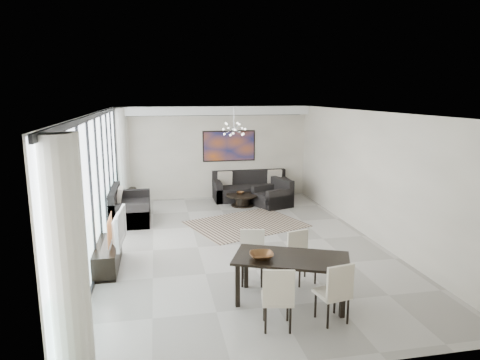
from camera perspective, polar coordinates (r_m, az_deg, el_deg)
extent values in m
cube|color=#A8A39B|center=(9.58, 0.16, -8.50)|extent=(6.00, 9.00, 0.02)
cube|color=white|center=(9.02, 0.17, 8.97)|extent=(6.00, 9.00, 0.02)
cube|color=silver|center=(13.56, -3.56, 3.66)|extent=(6.00, 0.02, 2.90)
cube|color=silver|center=(5.03, 10.39, -10.04)|extent=(6.00, 0.02, 2.90)
cube|color=silver|center=(10.20, 16.87, 0.61)|extent=(0.02, 9.00, 2.90)
cube|color=silver|center=(9.10, -18.57, -0.75)|extent=(0.01, 8.95, 2.85)
cube|color=black|center=(8.92, -18.88, 8.08)|extent=(0.04, 8.95, 0.10)
cube|color=black|center=(9.48, -17.78, -9.16)|extent=(0.04, 8.95, 0.06)
cube|color=black|center=(5.30, -23.54, -9.72)|extent=(0.04, 0.05, 2.88)
cube|color=black|center=(6.22, -21.63, -6.46)|extent=(0.04, 0.05, 2.88)
cube|color=black|center=(7.17, -20.22, -4.05)|extent=(0.04, 0.05, 2.88)
cube|color=black|center=(8.13, -19.16, -2.20)|extent=(0.04, 0.05, 2.88)
cube|color=black|center=(9.10, -18.32, -0.74)|extent=(0.04, 0.05, 2.88)
cube|color=black|center=(10.07, -17.64, 0.44)|extent=(0.04, 0.05, 2.88)
cube|color=black|center=(11.05, -17.08, 1.40)|extent=(0.04, 0.05, 2.88)
cube|color=black|center=(12.03, -16.62, 2.22)|extent=(0.04, 0.05, 2.88)
cube|color=black|center=(13.02, -16.22, 2.90)|extent=(0.04, 0.05, 2.88)
cylinder|color=beige|center=(5.13, -22.35, -10.31)|extent=(0.36, 0.36, 2.85)
cylinder|color=beige|center=(13.15, -15.56, 3.02)|extent=(0.36, 0.36, 2.85)
cube|color=white|center=(13.26, -3.52, 9.22)|extent=(5.98, 0.40, 0.26)
cube|color=#B85219|center=(13.59, -1.47, 4.55)|extent=(1.68, 0.04, 0.98)
cylinder|color=silver|center=(11.54, -0.82, 8.19)|extent=(0.02, 0.02, 0.55)
sphere|color=silver|center=(11.56, -0.81, 6.83)|extent=(0.12, 0.12, 0.12)
cube|color=black|center=(11.00, 0.79, -5.88)|extent=(3.23, 2.87, 0.01)
cylinder|color=black|center=(12.70, 0.34, -2.03)|extent=(0.97, 0.97, 0.04)
cylinder|color=black|center=(12.74, 0.34, -2.77)|extent=(0.43, 0.43, 0.30)
cylinder|color=black|center=(12.78, 0.34, -3.37)|extent=(0.68, 0.68, 0.03)
imported|color=brown|center=(12.74, 0.04, -1.73)|extent=(0.25, 0.25, 0.07)
cube|color=black|center=(13.53, 1.56, -1.65)|extent=(2.39, 0.98, 0.43)
cube|color=black|center=(13.81, 1.22, 0.47)|extent=(2.39, 0.20, 0.43)
cube|color=black|center=(13.31, -3.04, -1.44)|extent=(0.20, 0.98, 0.63)
cube|color=black|center=(13.78, 6.02, -1.04)|extent=(0.20, 0.98, 0.63)
cube|color=black|center=(11.63, -14.40, -4.17)|extent=(1.00, 1.79, 0.45)
cube|color=black|center=(11.55, -16.50, -2.10)|extent=(0.20, 1.79, 0.45)
cube|color=black|center=(10.84, -14.64, -4.77)|extent=(1.00, 0.20, 0.65)
cube|color=black|center=(12.37, -14.23, -2.75)|extent=(1.00, 0.20, 0.65)
cube|color=black|center=(12.72, 4.32, -2.61)|extent=(1.17, 1.20, 0.40)
cube|color=black|center=(12.83, 5.65, -0.68)|extent=(0.49, 0.95, 0.40)
cube|color=black|center=(13.00, 3.35, -1.88)|extent=(0.90, 0.48, 0.58)
cube|color=black|center=(12.39, 5.36, -2.57)|extent=(0.90, 0.48, 0.58)
cylinder|color=black|center=(13.31, -14.39, -1.12)|extent=(0.35, 0.35, 0.04)
cylinder|color=black|center=(13.36, -14.34, -2.12)|extent=(0.06, 0.06, 0.44)
cylinder|color=black|center=(13.41, -14.30, -3.02)|extent=(0.25, 0.25, 0.03)
cube|color=black|center=(8.68, -17.23, -9.65)|extent=(0.41, 1.47, 0.46)
imported|color=gray|center=(8.49, -16.36, -6.13)|extent=(0.21, 1.13, 0.64)
cube|color=black|center=(6.90, 6.87, -10.33)|extent=(2.00, 1.52, 0.04)
cube|color=black|center=(6.84, -0.34, -13.87)|extent=(0.07, 0.07, 0.71)
cube|color=black|center=(7.46, 0.81, -11.63)|extent=(0.07, 0.07, 0.71)
cube|color=black|center=(6.72, 13.53, -14.68)|extent=(0.07, 0.07, 0.71)
cube|color=black|center=(7.35, 13.39, -12.31)|extent=(0.07, 0.07, 0.71)
cube|color=beige|center=(6.28, 4.98, -15.50)|extent=(0.51, 0.51, 0.06)
cube|color=beige|center=(6.00, 5.17, -14.22)|extent=(0.44, 0.13, 0.53)
cylinder|color=black|center=(6.53, 3.26, -16.66)|extent=(0.04, 0.04, 0.41)
cylinder|color=black|center=(6.26, 6.71, -18.06)|extent=(0.04, 0.04, 0.41)
cube|color=beige|center=(6.56, 12.17, -14.57)|extent=(0.50, 0.50, 0.06)
cube|color=beige|center=(6.32, 13.22, -13.25)|extent=(0.43, 0.12, 0.52)
cylinder|color=black|center=(6.71, 10.03, -16.06)|extent=(0.04, 0.04, 0.40)
cylinder|color=black|center=(6.63, 14.18, -16.59)|extent=(0.04, 0.04, 0.40)
cube|color=beige|center=(7.58, 1.63, -10.63)|extent=(0.51, 0.51, 0.06)
cube|color=beige|center=(7.67, 1.65, -8.44)|extent=(0.43, 0.14, 0.52)
cylinder|color=black|center=(7.52, 2.92, -12.73)|extent=(0.04, 0.04, 0.40)
cylinder|color=black|center=(7.83, 0.38, -11.71)|extent=(0.04, 0.04, 0.40)
cube|color=beige|center=(7.71, 8.36, -10.49)|extent=(0.50, 0.50, 0.05)
cube|color=beige|center=(7.77, 7.68, -8.47)|extent=(0.41, 0.14, 0.50)
cylinder|color=black|center=(7.76, 10.00, -12.17)|extent=(0.04, 0.04, 0.39)
cylinder|color=black|center=(7.84, 6.65, -11.81)|extent=(0.04, 0.04, 0.39)
imported|color=brown|center=(6.78, 2.87, -10.06)|extent=(0.41, 0.41, 0.09)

